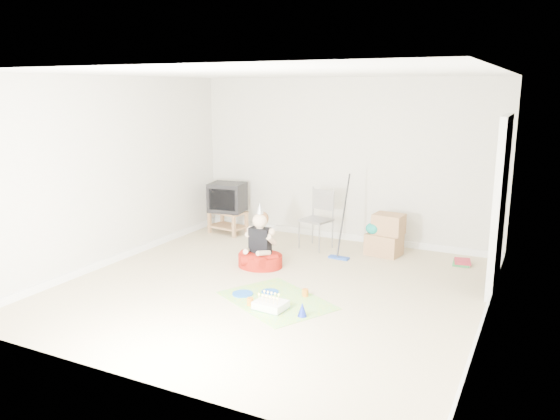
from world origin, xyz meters
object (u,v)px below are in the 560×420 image
at_px(crt_tv, 227,197).
at_px(seated_woman, 260,253).
at_px(birthday_cake, 271,305).
at_px(folding_chair, 316,220).
at_px(tv_stand, 228,220).
at_px(cardboard_boxes, 385,235).

xyz_separation_m(crt_tv, seated_woman, (1.35, -1.33, -0.43)).
distance_m(crt_tv, birthday_cake, 3.45).
bearing_deg(folding_chair, tv_stand, 174.76).
bearing_deg(folding_chair, seated_woman, -106.21).
bearing_deg(cardboard_boxes, crt_tv, 179.62).
xyz_separation_m(tv_stand, birthday_cake, (2.18, -2.61, -0.19)).
height_order(cardboard_boxes, birthday_cake, cardboard_boxes).
bearing_deg(birthday_cake, tv_stand, 129.84).
bearing_deg(folding_chair, birthday_cake, -78.81).
bearing_deg(crt_tv, tv_stand, -72.35).
relative_size(cardboard_boxes, seated_woman, 0.68).
relative_size(tv_stand, birthday_cake, 1.84).
distance_m(tv_stand, birthday_cake, 3.41).
bearing_deg(seated_woman, crt_tv, 135.41).
relative_size(crt_tv, seated_woman, 0.62).
bearing_deg(birthday_cake, crt_tv, 129.84).
distance_m(crt_tv, folding_chair, 1.71).
relative_size(crt_tv, cardboard_boxes, 0.91).
height_order(crt_tv, cardboard_boxes, crt_tv).
bearing_deg(cardboard_boxes, folding_chair, -172.62).
bearing_deg(folding_chair, crt_tv, 174.76).
bearing_deg(crt_tv, cardboard_boxes, -9.30).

